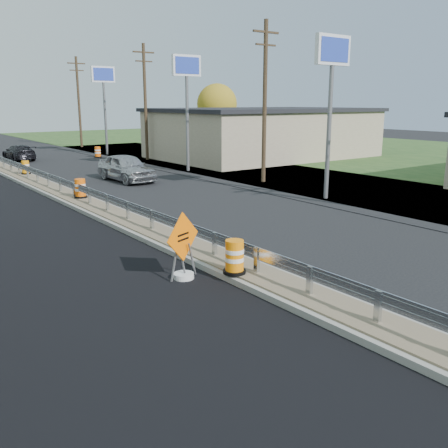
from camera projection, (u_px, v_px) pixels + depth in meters
ground at (181, 247)px, 16.98m from camera, size 140.00×140.00×0.00m
grass_verge_far at (421, 160)px, 42.12m from camera, size 40.00×120.00×0.03m
median at (90, 206)px, 23.20m from camera, size 1.60×55.00×0.23m
guardrail at (81, 189)px, 23.83m from camera, size 0.10×46.15×0.72m
retail_building_near at (263, 132)px, 44.21m from camera, size 18.50×12.50×4.27m
pylon_sign_south at (332, 66)px, 23.85m from camera, size 2.20×0.30×7.90m
pylon_sign_mid at (187, 77)px, 33.99m from camera, size 2.20×0.30×7.90m
pylon_sign_north at (103, 83)px, 44.92m from camera, size 2.20×0.30×7.90m
utility_pole_smid at (265, 100)px, 29.47m from camera, size 1.90×0.26×9.40m
utility_pole_nmid at (145, 100)px, 41.18m from camera, size 1.90×0.26×9.40m
utility_pole_north at (79, 100)px, 52.89m from camera, size 1.90×0.26×9.40m
tree_far_yellow at (217, 104)px, 57.46m from camera, size 4.62×4.62×6.86m
caution_sign at (183, 262)px, 13.81m from camera, size 1.30×0.58×1.91m
barrel_median_near at (234, 257)px, 13.61m from camera, size 0.63×0.63×0.93m
barrel_median_mid at (80, 189)px, 24.37m from camera, size 0.63×0.63×0.93m
barrel_median_far at (26, 168)px, 32.37m from camera, size 0.59×0.59×0.86m
barrel_shoulder_far at (98, 152)px, 44.18m from camera, size 0.64×0.64×0.94m
car_silver at (126, 168)px, 30.92m from camera, size 2.14×4.96×1.67m
car_dark_far at (19, 152)px, 42.04m from camera, size 1.95×4.51×1.29m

